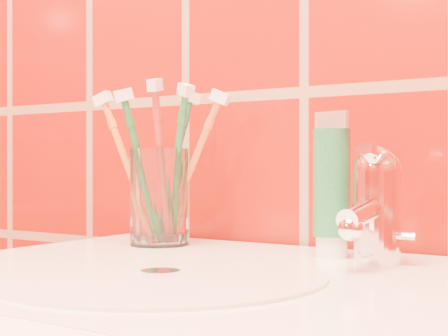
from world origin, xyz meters
The scene contains 9 objects.
glass_tumbler centered at (-0.15, 1.10, 0.91)m, with size 0.07×0.07×0.12m, color white.
toothpaste_tube centered at (0.08, 1.11, 0.92)m, with size 0.04×0.04×0.16m.
faucet centered at (0.14, 1.09, 0.91)m, with size 0.05×0.11×0.12m.
toothbrush_0 centered at (-0.13, 1.10, 0.95)m, with size 0.07×0.05×0.20m, color #207B3F, non-canonical shape.
toothbrush_1 centered at (-0.19, 1.08, 0.95)m, with size 0.10×0.04×0.20m, color orange, non-canonical shape.
toothbrush_2 centered at (-0.15, 1.13, 0.95)m, with size 0.05×0.07×0.20m, color #1C6C40, non-canonical shape.
toothbrush_3 centered at (-0.14, 1.09, 0.95)m, with size 0.03×0.06×0.21m, color #A53223, non-canonical shape.
toothbrush_4 centered at (-0.16, 1.08, 0.95)m, with size 0.05×0.06×0.20m, color #1C6931, non-canonical shape.
toothbrush_5 centered at (-0.12, 1.12, 0.94)m, with size 0.10×0.04×0.20m, color orange, non-canonical shape.
Camera 1 is at (0.38, 0.42, 0.95)m, focal length 55.00 mm.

